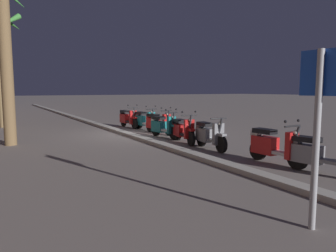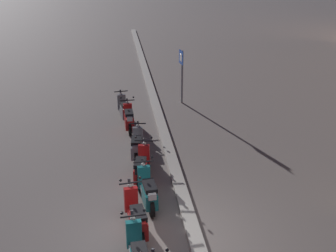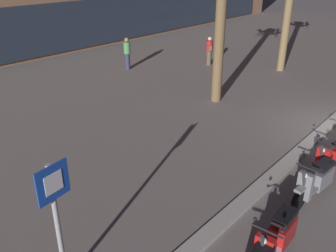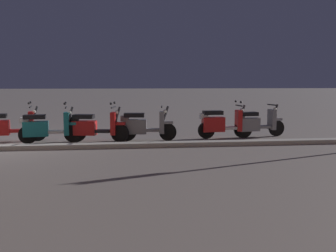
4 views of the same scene
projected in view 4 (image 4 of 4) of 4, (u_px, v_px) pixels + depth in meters
The scene contains 6 objects.
scooter_grey_far_back at pixel (256, 123), 11.89m from camera, with size 1.75×0.61×1.04m.
scooter_red_mid_front at pixel (221, 124), 11.59m from camera, with size 1.74×0.56×1.17m.
scooter_grey_last_in_row at pixel (143, 126), 11.13m from camera, with size 1.72×0.57×1.04m.
scooter_red_mid_centre at pixel (94, 127), 10.90m from camera, with size 1.78×0.67×1.17m.
scooter_teal_second_in_line at pixel (46, 128), 10.66m from camera, with size 1.77×0.56×1.17m.
scooter_red_mid_rear at pixel (8, 127), 10.89m from camera, with size 1.86×0.62×1.17m.
Camera 4 is at (-3.68, 10.56, 1.73)m, focal length 39.83 mm.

